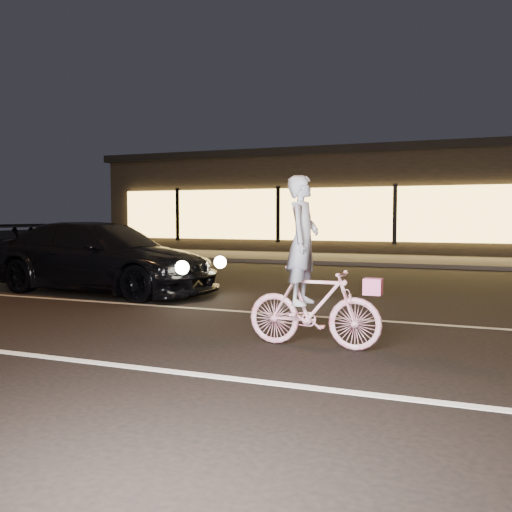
% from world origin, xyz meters
% --- Properties ---
extents(ground, '(90.00, 90.00, 0.00)m').
position_xyz_m(ground, '(0.00, 0.00, 0.00)').
color(ground, black).
rests_on(ground, ground).
extents(lane_stripe_near, '(60.00, 0.12, 0.01)m').
position_xyz_m(lane_stripe_near, '(0.00, -1.50, 0.00)').
color(lane_stripe_near, silver).
rests_on(lane_stripe_near, ground).
extents(lane_stripe_far, '(60.00, 0.10, 0.01)m').
position_xyz_m(lane_stripe_far, '(0.00, 2.00, 0.00)').
color(lane_stripe_far, gray).
rests_on(lane_stripe_far, ground).
extents(sidewalk, '(30.00, 4.00, 0.12)m').
position_xyz_m(sidewalk, '(0.00, 13.00, 0.06)').
color(sidewalk, '#383533').
rests_on(sidewalk, ground).
extents(storefront, '(25.40, 8.42, 4.20)m').
position_xyz_m(storefront, '(0.00, 18.97, 2.15)').
color(storefront, black).
rests_on(storefront, ground).
extents(cyclist, '(1.58, 0.55, 1.99)m').
position_xyz_m(cyclist, '(1.19, 0.03, 0.71)').
color(cyclist, '#D83569').
rests_on(cyclist, ground).
extents(sedan, '(5.00, 2.37, 1.41)m').
position_xyz_m(sedan, '(-4.01, 3.09, 0.70)').
color(sedan, black).
rests_on(sedan, ground).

